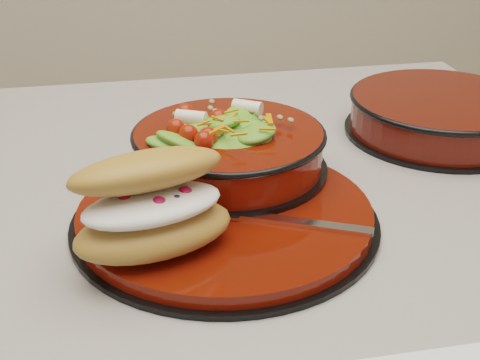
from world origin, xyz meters
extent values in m
cube|color=#A29E95|center=(0.00, 0.00, 0.88)|extent=(1.24, 0.74, 0.04)
cylinder|color=black|center=(0.13, -0.12, 0.90)|extent=(0.32, 0.32, 0.01)
cylinder|color=#630D03|center=(0.13, -0.12, 0.91)|extent=(0.31, 0.31, 0.01)
torus|color=black|center=(0.14, -0.13, 0.92)|extent=(0.17, 0.17, 0.01)
cylinder|color=black|center=(0.15, -0.04, 0.92)|extent=(0.23, 0.23, 0.01)
cylinder|color=#630D03|center=(0.15, -0.04, 0.95)|extent=(0.21, 0.21, 0.04)
torus|color=black|center=(0.15, -0.04, 0.97)|extent=(0.22, 0.22, 0.01)
ellipsoid|color=#508A26|center=(0.15, -0.04, 0.96)|extent=(0.18, 0.18, 0.07)
sphere|color=#B01707|center=(0.19, -0.04, 1.00)|extent=(0.02, 0.02, 0.02)
sphere|color=#B01707|center=(0.17, 0.00, 1.00)|extent=(0.02, 0.02, 0.02)
sphere|color=#B01707|center=(0.13, 0.00, 1.00)|extent=(0.02, 0.02, 0.02)
sphere|color=#B01707|center=(0.10, -0.04, 1.00)|extent=(0.02, 0.02, 0.02)
sphere|color=#B01707|center=(0.13, -0.08, 1.00)|extent=(0.02, 0.02, 0.02)
sphere|color=#B01707|center=(0.17, -0.08, 1.00)|extent=(0.02, 0.02, 0.02)
cylinder|color=silver|center=(0.18, 0.00, 1.00)|extent=(0.03, 0.04, 0.02)
cylinder|color=silver|center=(0.11, -0.02, 1.00)|extent=(0.04, 0.03, 0.02)
cube|color=orange|center=(0.13, -0.07, 1.00)|extent=(0.03, 0.03, 0.01)
cube|color=orange|center=(0.19, -0.05, 1.00)|extent=(0.03, 0.02, 0.01)
ellipsoid|color=#C27C3B|center=(0.05, -0.19, 0.94)|extent=(0.17, 0.12, 0.04)
ellipsoid|color=white|center=(0.05, -0.19, 0.97)|extent=(0.14, 0.10, 0.02)
ellipsoid|color=#C27C3B|center=(0.05, -0.17, 0.99)|extent=(0.16, 0.11, 0.04)
sphere|color=#B30C31|center=(0.03, -0.19, 0.97)|extent=(0.02, 0.02, 0.02)
sphere|color=#B30C31|center=(0.06, -0.20, 0.97)|extent=(0.02, 0.02, 0.02)
sphere|color=#B30C31|center=(0.08, -0.19, 0.97)|extent=(0.02, 0.02, 0.02)
sphere|color=#B30C31|center=(0.04, -0.18, 0.97)|extent=(0.02, 0.02, 0.02)
sphere|color=#191947|center=(0.04, -0.18, 0.97)|extent=(0.01, 0.01, 0.01)
sphere|color=#191947|center=(0.06, -0.19, 0.97)|extent=(0.01, 0.01, 0.01)
sphere|color=#191947|center=(0.05, -0.19, 0.97)|extent=(0.01, 0.01, 0.01)
sphere|color=#191947|center=(0.07, -0.20, 0.97)|extent=(0.01, 0.01, 0.01)
cube|color=silver|center=(0.20, -0.17, 0.92)|extent=(0.13, 0.07, 0.00)
cube|color=silver|center=(0.12, -0.14, 0.92)|extent=(0.05, 0.04, 0.00)
cylinder|color=black|center=(0.46, 0.06, 0.90)|extent=(0.26, 0.26, 0.01)
cylinder|color=#4D0C05|center=(0.46, 0.06, 0.93)|extent=(0.24, 0.24, 0.05)
torus|color=black|center=(0.46, 0.06, 0.95)|extent=(0.25, 0.25, 0.01)
camera|label=1|loc=(0.03, -0.72, 1.26)|focal=50.00mm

